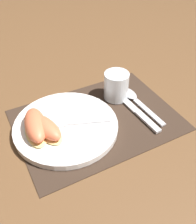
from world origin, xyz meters
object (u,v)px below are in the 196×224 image
Objects in this scene: plate at (66,126)px; knife at (133,108)px; citrus_wedge_0 at (36,126)px; fork at (69,123)px; citrus_wedge_1 at (45,129)px; juice_glass at (116,87)px; spoon at (134,98)px.

plate reaches higher than knife.
knife is 1.75× the size of citrus_wedge_0.
plate is 1.52× the size of fork.
citrus_wedge_0 is (-0.07, 0.01, 0.03)m from plate.
knife is 0.27m from citrus_wedge_0.
fork is (-0.19, 0.01, 0.02)m from knife.
citrus_wedge_1 is at bearing -45.94° from citrus_wedge_0.
citrus_wedge_1 is at bearing -175.39° from fork.
juice_glass reaches higher than spoon.
juice_glass is at bearing 15.09° from citrus_wedge_1.
fork is at bearing -9.48° from citrus_wedge_0.
citrus_wedge_1 is at bearing -174.04° from spoon.
spoon is at bearing 54.97° from knife.
citrus_wedge_0 is (-0.25, -0.04, -0.00)m from juice_glass.
knife is at bearing -125.03° from spoon.
spoon reaches higher than knife.
fork is (0.01, -0.00, 0.01)m from plate.
citrus_wedge_0 is at bearing -169.96° from juice_glass.
spoon is at bearing -40.14° from juice_glass.
juice_glass reaches higher than knife.
fork reaches higher than plate.
juice_glass reaches higher than fork.
knife is at bearing -3.86° from fork.
citrus_wedge_1 is (-0.27, -0.03, 0.03)m from spoon.
juice_glass reaches higher than plate.
citrus_wedge_1 is (-0.23, -0.06, -0.00)m from juice_glass.
spoon is at bearing 5.15° from plate.
fork is at bearing -24.72° from plate.
spoon is 1.08× the size of fork.
fork is (-0.17, -0.06, -0.02)m from juice_glass.
citrus_wedge_0 is at bearing -178.01° from spoon.
juice_glass is 0.06m from spoon.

